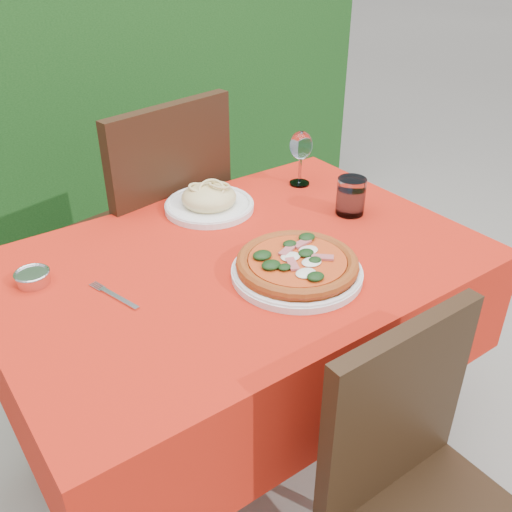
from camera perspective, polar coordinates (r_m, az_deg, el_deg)
ground at (r=2.00m, az=-1.37°, el=-18.70°), size 60.00×60.00×0.00m
hedge at (r=2.79m, az=-20.87°, el=16.56°), size 3.20×0.55×1.78m
dining_table at (r=1.59m, az=-1.64°, el=-4.74°), size 1.26×0.86×0.75m
chair_near at (r=1.32m, az=16.28°, el=-21.81°), size 0.39×0.39×0.87m
chair_far at (r=2.04m, az=-9.90°, el=3.32°), size 0.54×0.54×1.03m
pizza_plate at (r=1.42m, az=4.13°, el=-1.01°), size 0.33×0.33×0.06m
pasta_plate at (r=1.75m, az=-4.71°, el=5.51°), size 0.27×0.27×0.08m
water_glass at (r=1.73m, az=9.45°, el=5.74°), size 0.09×0.09×0.11m
wine_glass at (r=1.88m, az=4.51°, el=10.75°), size 0.07×0.07×0.18m
fork at (r=1.38m, az=-13.54°, el=-4.13°), size 0.07×0.18×0.00m
steel_ramekin at (r=1.50m, az=-21.41°, el=-2.08°), size 0.08×0.08×0.03m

